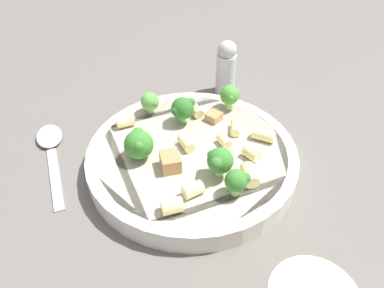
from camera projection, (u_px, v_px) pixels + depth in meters
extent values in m
plane|color=#5B5651|center=(192.00, 166.00, 0.50)|extent=(2.00, 2.00, 0.00)
cylinder|color=silver|center=(192.00, 158.00, 0.49)|extent=(0.27, 0.27, 0.03)
cylinder|color=beige|center=(192.00, 152.00, 0.48)|extent=(0.24, 0.24, 0.01)
torus|color=silver|center=(192.00, 151.00, 0.48)|extent=(0.27, 0.27, 0.00)
cylinder|color=#93B766|center=(235.00, 190.00, 0.42)|extent=(0.01, 0.01, 0.01)
sphere|color=#387A2D|center=(236.00, 181.00, 0.41)|extent=(0.03, 0.03, 0.03)
sphere|color=#30722B|center=(245.00, 178.00, 0.41)|extent=(0.01, 0.01, 0.01)
sphere|color=#3A7B2D|center=(241.00, 176.00, 0.41)|extent=(0.01, 0.01, 0.01)
cylinder|color=#84AD60|center=(183.00, 118.00, 0.52)|extent=(0.01, 0.01, 0.01)
sphere|color=#2D6B28|center=(183.00, 108.00, 0.51)|extent=(0.03, 0.03, 0.03)
sphere|color=#2B6927|center=(176.00, 111.00, 0.50)|extent=(0.01, 0.01, 0.01)
sphere|color=#2D6A28|center=(188.00, 102.00, 0.51)|extent=(0.01, 0.01, 0.01)
sphere|color=#296229|center=(188.00, 104.00, 0.51)|extent=(0.01, 0.01, 0.01)
cylinder|color=#9EC175|center=(219.00, 171.00, 0.44)|extent=(0.01, 0.01, 0.01)
sphere|color=#387A2D|center=(220.00, 161.00, 0.43)|extent=(0.03, 0.03, 0.03)
sphere|color=#387A2A|center=(219.00, 162.00, 0.42)|extent=(0.01, 0.01, 0.01)
sphere|color=#397B27|center=(212.00, 155.00, 0.44)|extent=(0.01, 0.01, 0.01)
sphere|color=#3A7430|center=(216.00, 163.00, 0.42)|extent=(0.02, 0.02, 0.02)
cylinder|color=#84AD60|center=(150.00, 109.00, 0.54)|extent=(0.01, 0.01, 0.01)
sphere|color=#569942|center=(150.00, 101.00, 0.53)|extent=(0.03, 0.03, 0.03)
sphere|color=#548F3C|center=(151.00, 98.00, 0.54)|extent=(0.01, 0.01, 0.01)
sphere|color=#51853E|center=(154.00, 103.00, 0.53)|extent=(0.01, 0.01, 0.01)
sphere|color=#588944|center=(145.00, 103.00, 0.53)|extent=(0.01, 0.01, 0.01)
cylinder|color=#9EC175|center=(229.00, 104.00, 0.55)|extent=(0.01, 0.01, 0.01)
sphere|color=#478E38|center=(230.00, 95.00, 0.54)|extent=(0.03, 0.03, 0.03)
sphere|color=#437C33|center=(230.00, 89.00, 0.54)|extent=(0.01, 0.01, 0.01)
sphere|color=#439334|center=(230.00, 98.00, 0.53)|extent=(0.01, 0.01, 0.01)
cylinder|color=#9EC175|center=(140.00, 155.00, 0.47)|extent=(0.01, 0.01, 0.01)
sphere|color=#387A2D|center=(139.00, 144.00, 0.46)|extent=(0.04, 0.04, 0.04)
sphere|color=#397B29|center=(139.00, 146.00, 0.44)|extent=(0.01, 0.01, 0.01)
sphere|color=#386B2E|center=(145.00, 147.00, 0.45)|extent=(0.01, 0.01, 0.01)
sphere|color=#357D29|center=(138.00, 134.00, 0.46)|extent=(0.02, 0.02, 0.02)
cylinder|color=beige|center=(252.00, 153.00, 0.47)|extent=(0.03, 0.03, 0.02)
cylinder|color=beige|center=(125.00, 121.00, 0.52)|extent=(0.03, 0.02, 0.02)
cylinder|color=beige|center=(235.00, 128.00, 0.51)|extent=(0.02, 0.03, 0.01)
cylinder|color=beige|center=(224.00, 141.00, 0.49)|extent=(0.02, 0.02, 0.01)
cylinder|color=beige|center=(193.00, 190.00, 0.42)|extent=(0.03, 0.02, 0.02)
cylinder|color=beige|center=(186.00, 143.00, 0.48)|extent=(0.02, 0.03, 0.01)
cylinder|color=beige|center=(196.00, 110.00, 0.54)|extent=(0.02, 0.03, 0.01)
cylinder|color=beige|center=(264.00, 135.00, 0.49)|extent=(0.03, 0.03, 0.02)
cylinder|color=beige|center=(250.00, 175.00, 0.43)|extent=(0.02, 0.03, 0.02)
cylinder|color=beige|center=(172.00, 206.00, 0.40)|extent=(0.03, 0.02, 0.02)
cube|color=#A87A4C|center=(170.00, 162.00, 0.45)|extent=(0.03, 0.03, 0.02)
cube|color=#A87A4C|center=(214.00, 117.00, 0.53)|extent=(0.03, 0.03, 0.01)
cylinder|color=silver|center=(226.00, 74.00, 0.62)|extent=(0.03, 0.03, 0.07)
sphere|color=#B7B7BC|center=(227.00, 50.00, 0.59)|extent=(0.03, 0.03, 0.03)
cube|color=silver|center=(55.00, 177.00, 0.48)|extent=(0.05, 0.11, 0.01)
ellipsoid|color=silver|center=(49.00, 136.00, 0.54)|extent=(0.05, 0.06, 0.01)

